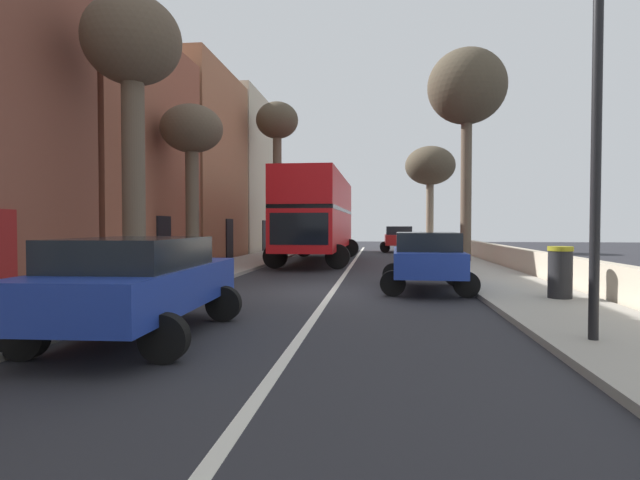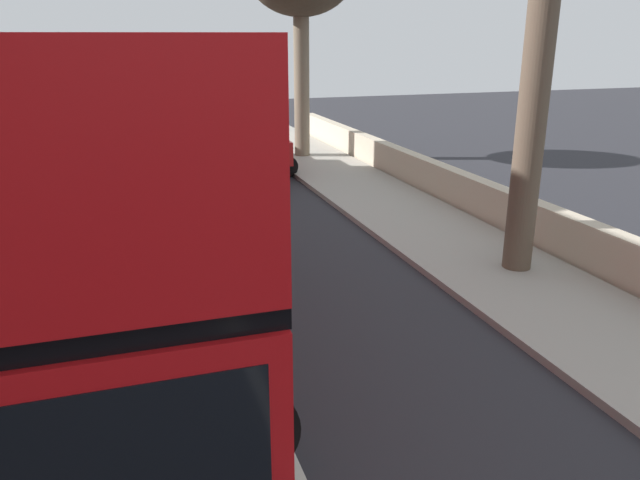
# 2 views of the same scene
# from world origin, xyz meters

# --- Properties ---
(double_decker_bus) EXTENTS (3.59, 11.46, 4.06)m
(double_decker_bus) POSITION_xyz_m (-1.70, 10.78, 2.36)
(double_decker_bus) COLOR red
(double_decker_bus) RESTS_ON ground
(parked_car_red_right_0) EXTENTS (2.47, 4.17, 1.70)m
(parked_car_red_right_0) POSITION_xyz_m (2.50, 20.66, 0.96)
(parked_car_red_right_0) COLOR #AD1919
(parked_car_red_right_0) RESTS_ON ground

